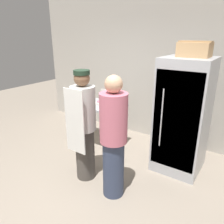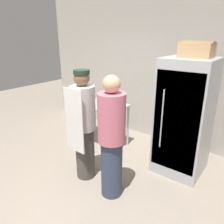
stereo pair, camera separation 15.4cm
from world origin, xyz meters
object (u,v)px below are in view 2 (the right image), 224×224
object	(u,v)px
donut_box	(106,102)
person_baker	(84,125)
refrigerator	(184,118)
cardboard_storage_box	(197,50)
person_customer	(112,138)
blender_pitcher	(92,93)

from	to	relation	value
donut_box	person_baker	distance (m)	1.10
refrigerator	person_baker	distance (m)	1.57
person_baker	refrigerator	bearing A→B (deg)	44.54
donut_box	cardboard_storage_box	bearing A→B (deg)	3.87
cardboard_storage_box	person_customer	distance (m)	1.73
donut_box	blender_pitcher	xyz separation A→B (m)	(-0.50, 0.16, 0.07)
donut_box	blender_pitcher	bearing A→B (deg)	162.24
donut_box	person_baker	world-z (taller)	person_baker
donut_box	cardboard_storage_box	size ratio (longest dim) A/B	0.64
refrigerator	person_baker	xyz separation A→B (m)	(-1.12, -1.10, -0.04)
refrigerator	cardboard_storage_box	size ratio (longest dim) A/B	4.10
blender_pitcher	person_customer	xyz separation A→B (m)	(1.47, -1.27, -0.11)
cardboard_storage_box	person_baker	world-z (taller)	cardboard_storage_box
cardboard_storage_box	person_customer	size ratio (longest dim) A/B	0.26
donut_box	person_baker	bearing A→B (deg)	-68.91
donut_box	blender_pitcher	size ratio (longest dim) A/B	1.08
person_customer	blender_pitcher	bearing A→B (deg)	139.33
refrigerator	person_baker	world-z (taller)	refrigerator
cardboard_storage_box	person_baker	distance (m)	1.95
donut_box	refrigerator	bearing A→B (deg)	2.60
refrigerator	blender_pitcher	bearing A→B (deg)	177.43
refrigerator	cardboard_storage_box	distance (m)	1.03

